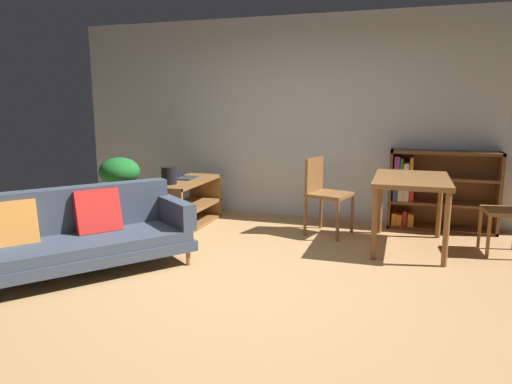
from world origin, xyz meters
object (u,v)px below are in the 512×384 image
dining_table (411,186)px  dining_chair_near (512,206)px  open_laptop (182,176)px  fabric_couch (78,233)px  bookshelf (435,191)px  dining_chair_far (324,190)px  potted_floor_plant (120,180)px  media_console (187,204)px  desk_speaker (169,175)px

dining_table → dining_chair_near: (1.00, 0.09, -0.18)m
open_laptop → dining_table: bearing=-4.3°
dining_table → dining_chair_near: 1.02m
fabric_couch → dining_chair_near: size_ratio=2.24×
dining_chair_near → bookshelf: (-0.70, 0.86, -0.03)m
open_laptop → bookshelf: 3.22m
open_laptop → dining_chair_far: (1.84, 0.08, -0.09)m
potted_floor_plant → dining_table: 3.64m
media_console → fabric_couch: bearing=-97.3°
fabric_couch → media_console: size_ratio=1.68×
dining_chair_near → dining_chair_far: dining_chair_far is taller
potted_floor_plant → dining_table: size_ratio=0.75×
fabric_couch → dining_table: bearing=29.9°
fabric_couch → desk_speaker: desk_speaker is taller
dining_table → dining_chair_near: size_ratio=1.27×
dining_chair_near → bookshelf: size_ratio=0.71×
potted_floor_plant → dining_chair_near: (4.64, 0.06, -0.06)m
open_laptop → desk_speaker: size_ratio=1.95×
fabric_couch → dining_chair_far: dining_chair_far is taller
desk_speaker → dining_table: desk_speaker is taller
media_console → dining_table: dining_table is taller
fabric_couch → dining_chair_far: 2.80m
potted_floor_plant → open_laptop: bearing=12.6°
dining_chair_far → bookshelf: bearing=26.8°
dining_chair_far → potted_floor_plant: bearing=-174.3°
open_laptop → potted_floor_plant: bearing=-167.4°
open_laptop → dining_chair_far: 1.84m
dining_chair_near → bookshelf: bookshelf is taller
dining_chair_near → bookshelf: 1.11m
desk_speaker → dining_chair_far: dining_chair_far is taller
desk_speaker → dining_table: size_ratio=0.18×
fabric_couch → potted_floor_plant: bearing=111.9°
open_laptop → dining_chair_near: bearing=-1.8°
potted_floor_plant → dining_table: bearing=-0.5°
desk_speaker → dining_chair_near: dining_chair_near is taller
dining_table → fabric_couch: bearing=-150.1°
fabric_couch → bookshelf: size_ratio=1.58×
dining_table → dining_chair_far: size_ratio=1.25×
media_console → dining_chair_far: bearing=6.2°
media_console → open_laptop: open_laptop is taller
fabric_couch → dining_table: 3.41m
open_laptop → desk_speaker: bearing=-82.7°
open_laptop → dining_chair_near: size_ratio=0.45×
desk_speaker → dining_chair_near: (3.77, 0.32, -0.19)m
open_laptop → potted_floor_plant: size_ratio=0.47×
desk_speaker → dining_table: bearing=4.8°
media_console → bookshelf: bearing=15.5°
dining_chair_near → dining_chair_far: (-1.99, 0.21, 0.02)m
fabric_couch → desk_speaker: size_ratio=9.78×
open_laptop → dining_chair_near: dining_chair_near is taller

